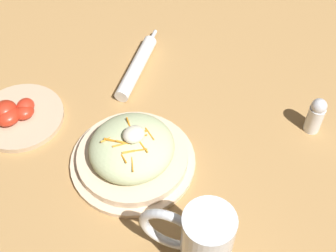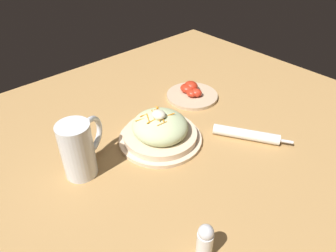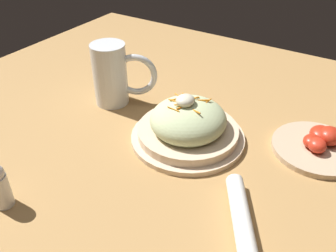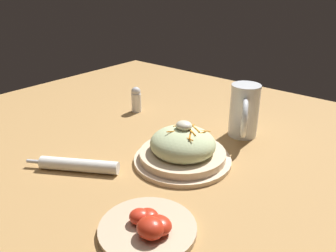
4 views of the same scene
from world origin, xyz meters
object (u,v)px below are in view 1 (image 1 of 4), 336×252
salad_plate (132,153)px  salt_shaker (316,115)px  beer_mug (203,243)px  napkin_roll (137,67)px  tomato_plate (18,115)px

salad_plate → salt_shaker: bearing=-27.6°
beer_mug → salt_shaker: bearing=9.1°
napkin_roll → tomato_plate: bearing=169.3°
salt_shaker → salad_plate: bearing=152.4°
salad_plate → napkin_roll: size_ratio=1.18×
salad_plate → napkin_roll: 0.25m
salad_plate → beer_mug: bearing=-99.5°
salad_plate → salt_shaker: 0.37m
salad_plate → tomato_plate: (-0.11, 0.24, -0.02)m
beer_mug → napkin_roll: size_ratio=0.74×
beer_mug → napkin_roll: bearing=64.5°
salad_plate → beer_mug: 0.23m
salad_plate → napkin_roll: bearing=49.6°
beer_mug → tomato_plate: 0.48m
salad_plate → napkin_roll: (0.16, 0.19, -0.02)m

